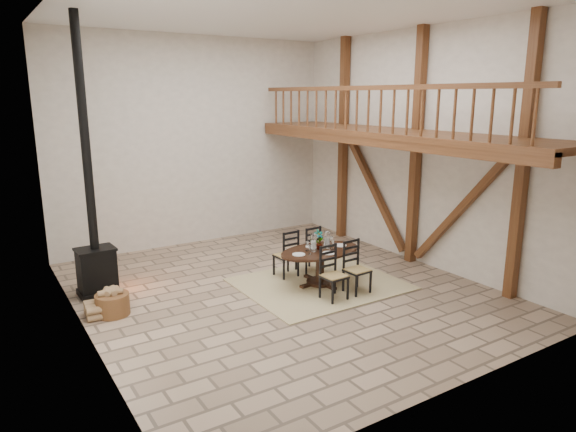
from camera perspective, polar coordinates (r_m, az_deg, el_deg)
ground at (r=9.83m, az=-0.71°, el=-8.27°), size 8.00×8.00×0.00m
room_shell at (r=9.84m, az=5.24°, el=9.75°), size 7.02×8.02×5.01m
rug at (r=10.15m, az=3.54°, el=-7.52°), size 3.00×2.50×0.02m
dining_table at (r=10.02m, az=3.57°, el=-5.38°), size 1.76×1.94×1.10m
wood_stove at (r=9.95m, az=-20.76°, el=-2.13°), size 0.71×0.56×5.00m
log_basket at (r=9.23m, az=-18.92°, el=-9.18°), size 0.56×0.56×0.46m
log_stack at (r=9.27m, az=-20.49°, el=-9.74°), size 0.38×0.51×0.24m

